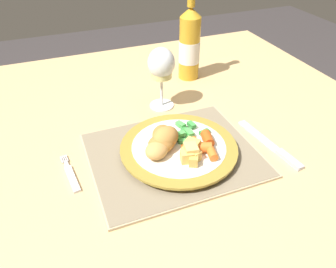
# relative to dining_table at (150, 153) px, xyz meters

# --- Properties ---
(dining_table) EXTENTS (1.25, 1.05, 0.74)m
(dining_table) POSITION_rel_dining_table_xyz_m (0.00, 0.00, 0.00)
(dining_table) COLOR tan
(dining_table) RESTS_ON ground
(placemat) EXTENTS (0.36, 0.30, 0.01)m
(placemat) POSITION_rel_dining_table_xyz_m (0.01, -0.12, 0.09)
(placemat) COLOR tan
(placemat) RESTS_ON dining_table
(dinner_plate) EXTENTS (0.26, 0.26, 0.02)m
(dinner_plate) POSITION_rel_dining_table_xyz_m (0.03, -0.13, 0.10)
(dinner_plate) COLOR white
(dinner_plate) RESTS_ON placemat
(breaded_croquettes) EXTENTS (0.11, 0.11, 0.05)m
(breaded_croquettes) POSITION_rel_dining_table_xyz_m (-0.01, -0.12, 0.13)
(breaded_croquettes) COLOR #B77F3D
(breaded_croquettes) RESTS_ON dinner_plate
(green_beans_pile) EXTENTS (0.09, 0.08, 0.02)m
(green_beans_pile) POSITION_rel_dining_table_xyz_m (0.06, -0.10, 0.12)
(green_beans_pile) COLOR #338438
(green_beans_pile) RESTS_ON dinner_plate
(glazed_carrots) EXTENTS (0.08, 0.09, 0.02)m
(glazed_carrots) POSITION_rel_dining_table_xyz_m (0.07, -0.16, 0.12)
(glazed_carrots) COLOR orange
(glazed_carrots) RESTS_ON dinner_plate
(fork) EXTENTS (0.03, 0.12, 0.01)m
(fork) POSITION_rel_dining_table_xyz_m (-0.21, -0.11, 0.09)
(fork) COLOR silver
(fork) RESTS_ON dining_table
(table_knife) EXTENTS (0.04, 0.20, 0.01)m
(table_knife) POSITION_rel_dining_table_xyz_m (0.24, -0.19, 0.09)
(table_knife) COLOR silver
(table_knife) RESTS_ON dining_table
(wine_glass) EXTENTS (0.07, 0.07, 0.17)m
(wine_glass) POSITION_rel_dining_table_xyz_m (0.07, 0.08, 0.20)
(wine_glass) COLOR silver
(wine_glass) RESTS_ON dining_table
(bottle) EXTENTS (0.06, 0.06, 0.29)m
(bottle) POSITION_rel_dining_table_xyz_m (0.21, 0.22, 0.19)
(bottle) COLOR gold
(bottle) RESTS_ON dining_table
(roast_potatoes) EXTENTS (0.06, 0.07, 0.03)m
(roast_potatoes) POSITION_rel_dining_table_xyz_m (0.04, -0.17, 0.12)
(roast_potatoes) COLOR gold
(roast_potatoes) RESTS_ON dinner_plate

